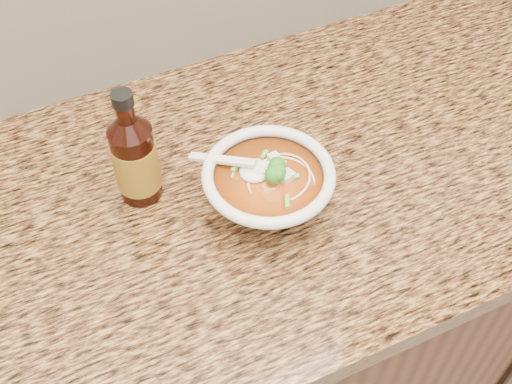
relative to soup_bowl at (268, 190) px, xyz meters
name	(u,v)px	position (x,y,z in m)	size (l,w,h in m)	color
cabinet	(220,334)	(-0.07, 0.07, -0.52)	(4.00, 0.65, 0.86)	#381A11
counter_slab	(208,202)	(-0.07, 0.07, -0.07)	(4.00, 0.68, 0.04)	#A7783D
soup_bowl	(268,190)	(0.00, 0.00, 0.00)	(0.19, 0.19, 0.11)	white
hot_sauce_bottle	(135,159)	(-0.16, 0.11, 0.03)	(0.08, 0.08, 0.20)	#320E06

